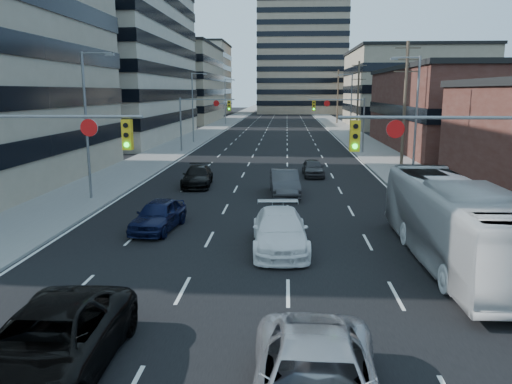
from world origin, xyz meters
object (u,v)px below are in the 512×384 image
Objects in this scene: transit_bus at (454,223)px; black_pickup at (48,346)px; white_van at (280,230)px; sedan_blue at (158,215)px.

black_pickup is at bearing -144.66° from transit_bus.
transit_bus reaches higher than white_van.
black_pickup is at bearing -120.37° from white_van.
sedan_blue is (-5.98, 2.63, -0.07)m from white_van.
transit_bus is (12.14, 8.90, 0.80)m from black_pickup.
black_pickup is 12.94m from sedan_blue.
sedan_blue is (-12.81, 4.02, -0.90)m from transit_bus.
transit_bus is at bearing -10.91° from sedan_blue.
transit_bus is (6.84, -1.39, 0.83)m from white_van.
black_pickup reaches higher than sedan_blue.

